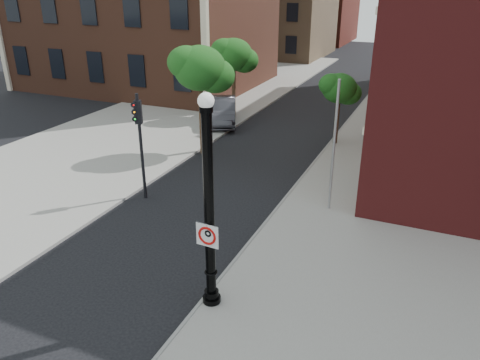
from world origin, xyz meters
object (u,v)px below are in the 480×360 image
at_px(lamppost, 209,217).
at_px(no_parking_sign, 207,235).
at_px(traffic_signal_left, 139,130).
at_px(traffic_signal_right, 373,117).
at_px(parked_car, 222,111).

height_order(lamppost, no_parking_sign, lamppost).
relative_size(no_parking_sign, traffic_signal_left, 0.15).
height_order(lamppost, traffic_signal_left, lamppost).
bearing_deg(traffic_signal_left, traffic_signal_right, 6.99).
distance_m(lamppost, parked_car, 17.98).
height_order(lamppost, traffic_signal_right, lamppost).
relative_size(no_parking_sign, parked_car, 0.13).
distance_m(lamppost, no_parking_sign, 0.49).
bearing_deg(no_parking_sign, traffic_signal_right, 79.00).
xyz_separation_m(parked_car, traffic_signal_right, (9.98, -6.09, 2.30)).
relative_size(lamppost, no_parking_sign, 9.24).
xyz_separation_m(no_parking_sign, parked_car, (-7.51, 16.37, -1.53)).
distance_m(lamppost, traffic_signal_right, 10.43).
distance_m(lamppost, traffic_signal_left, 7.65).
relative_size(lamppost, parked_car, 1.24).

